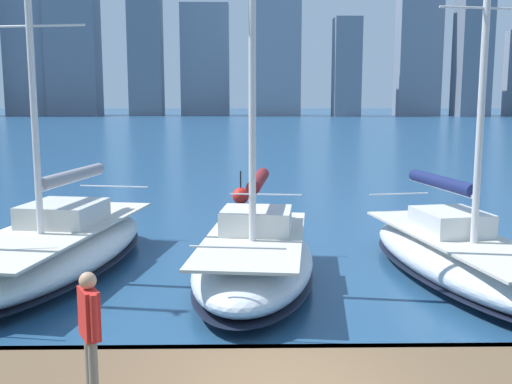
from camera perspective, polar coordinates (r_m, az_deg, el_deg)
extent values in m
cube|color=#473828|center=(9.48, 1.53, -14.74)|extent=(28.00, 0.16, 0.10)
cylinder|color=#473828|center=(9.45, 1.56, -16.82)|extent=(0.28, 0.28, 0.50)
cube|color=slate|center=(171.24, 19.98, 13.35)|extent=(8.04, 8.92, 39.01)
cube|color=gray|center=(172.42, 15.17, 12.22)|extent=(11.41, 7.26, 31.15)
cube|color=slate|center=(163.01, 8.62, 11.65)|extent=(6.95, 7.18, 25.55)
cube|color=gray|center=(166.52, 1.95, 14.63)|extent=(12.84, 8.44, 42.65)
cube|color=gray|center=(172.77, -4.87, 12.39)|extent=(13.38, 6.95, 30.63)
cube|color=slate|center=(170.25, -10.52, 14.93)|extent=(8.95, 6.37, 46.01)
cube|color=slate|center=(178.68, -17.12, 15.37)|extent=(13.77, 8.60, 52.01)
cube|color=gray|center=(184.57, -20.68, 13.52)|extent=(12.36, 11.17, 42.73)
ellipsoid|color=silver|center=(15.21, 18.76, -6.20)|extent=(3.72, 8.18, 1.04)
ellipsoid|color=black|center=(15.29, 18.71, -7.24)|extent=(3.74, 8.22, 0.10)
cube|color=beige|center=(15.09, 18.86, -4.18)|extent=(3.13, 7.17, 0.06)
cube|color=silver|center=(15.43, 18.06, -2.70)|extent=(1.73, 1.95, 0.55)
cylinder|color=silver|center=(14.26, 20.93, 12.59)|extent=(0.16, 0.16, 8.63)
cylinder|color=silver|center=(14.35, 21.13, 16.03)|extent=(2.17, 0.42, 0.05)
cylinder|color=silver|center=(15.81, 17.18, 0.47)|extent=(0.67, 3.28, 0.12)
cylinder|color=navy|center=(15.79, 17.20, 0.90)|extent=(0.83, 3.05, 0.32)
cylinder|color=silver|center=(18.10, 13.46, -0.17)|extent=(1.81, 0.35, 0.04)
ellipsoid|color=silver|center=(14.01, -0.13, -6.73)|extent=(3.44, 6.97, 1.17)
ellipsoid|color=black|center=(14.10, -0.12, -7.99)|extent=(3.46, 7.01, 0.10)
cube|color=beige|center=(13.86, -0.13, -4.29)|extent=(2.87, 6.12, 0.06)
cube|color=silver|center=(14.19, 0.03, -2.73)|extent=(1.77, 1.65, 0.55)
cylinder|color=silver|center=(13.14, -0.36, 16.99)|extent=(0.16, 0.16, 9.96)
cylinder|color=silver|center=(14.55, 0.23, 0.66)|extent=(0.44, 2.81, 0.12)
cylinder|color=maroon|center=(14.53, 0.23, 1.13)|extent=(0.61, 2.61, 0.32)
cylinder|color=silver|center=(10.76, -1.77, -5.29)|extent=(1.75, 0.24, 0.04)
cylinder|color=silver|center=(16.72, 0.90, -0.22)|extent=(2.01, 0.27, 0.04)
ellipsoid|color=white|center=(15.90, -18.57, -5.43)|extent=(4.38, 9.10, 1.11)
ellipsoid|color=black|center=(15.98, -18.51, -6.49)|extent=(4.40, 9.15, 0.10)
cube|color=beige|center=(15.77, -18.67, -3.37)|extent=(3.68, 7.98, 0.06)
cube|color=silver|center=(16.17, -17.87, -1.93)|extent=(2.07, 2.19, 0.55)
cylinder|color=silver|center=(14.90, -20.62, 11.50)|extent=(0.16, 0.16, 8.02)
cylinder|color=silver|center=(14.96, -20.79, 14.56)|extent=(2.63, 0.50, 0.05)
cylinder|color=silver|center=(16.64, -17.00, 1.10)|extent=(0.73, 3.63, 0.12)
cylinder|color=gray|center=(16.62, -17.02, 1.51)|extent=(0.88, 3.38, 0.32)
cylinder|color=silver|center=(19.20, -13.39, 0.54)|extent=(2.19, 0.41, 0.04)
cylinder|color=gray|center=(8.27, -15.57, -15.44)|extent=(0.12, 0.12, 0.77)
cylinder|color=gray|center=(8.09, -15.22, -15.98)|extent=(0.12, 0.12, 0.77)
cube|color=red|center=(7.92, -15.61, -11.08)|extent=(0.37, 0.47, 0.63)
cylinder|color=red|center=(8.14, -16.05, -10.35)|extent=(0.09, 0.09, 0.58)
cylinder|color=red|center=(7.68, -15.15, -11.49)|extent=(0.09, 0.09, 0.58)
sphere|color=tan|center=(7.79, -15.74, -8.12)|extent=(0.22, 0.22, 0.22)
sphere|color=red|center=(25.06, -1.47, -0.37)|extent=(0.70, 0.70, 0.70)
cylinder|color=black|center=(24.96, -1.48, 1.22)|extent=(0.06, 0.06, 0.70)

